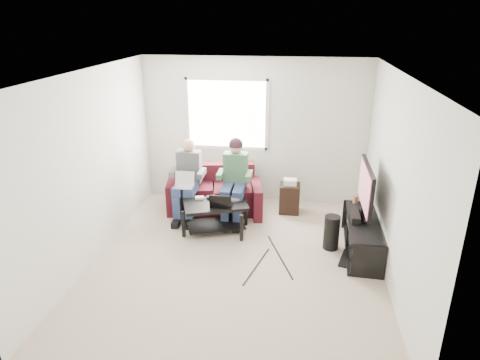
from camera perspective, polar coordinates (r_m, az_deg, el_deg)
name	(u,v)px	position (r m, az deg, el deg)	size (l,w,h in m)	color
floor	(236,261)	(6.15, -0.49, -10.72)	(4.50, 4.50, 0.00)	#C7B29B
ceiling	(236,73)	(5.26, -0.58, 14.08)	(4.50, 4.50, 0.00)	white
wall_back	(255,131)	(7.71, 1.95, 6.51)	(4.50, 4.50, 0.00)	silver
wall_front	(196,270)	(3.59, -5.95, -11.84)	(4.50, 4.50, 0.00)	silver
wall_left	(91,168)	(6.18, -19.21, 1.57)	(4.50, 4.50, 0.00)	silver
wall_right	(395,183)	(5.65, 19.95, -0.32)	(4.50, 4.50, 0.00)	silver
window	(227,114)	(7.68, -1.78, 8.77)	(1.48, 0.04, 1.28)	white
sofa	(214,194)	(7.56, -3.43, -1.88)	(1.80, 1.02, 0.78)	#41101A
person_left	(187,176)	(7.24, -7.02, 0.53)	(0.40, 0.71, 1.31)	navy
person_right	(235,175)	(7.08, -0.73, 0.73)	(0.40, 0.71, 1.36)	navy
laptop_silver	(184,183)	(7.03, -7.53, -0.43)	(0.32, 0.22, 0.24)	silver
coffee_table	(215,210)	(6.79, -3.30, -4.06)	(1.11, 0.89, 0.49)	black
laptop_black	(222,199)	(6.59, -2.46, -2.49)	(0.34, 0.24, 0.24)	black
controller_a	(199,198)	(6.89, -5.42, -2.39)	(0.14, 0.09, 0.04)	silver
controller_b	(211,197)	(6.91, -3.86, -2.28)	(0.14, 0.09, 0.04)	black
controller_c	(235,199)	(6.81, -0.61, -2.58)	(0.14, 0.09, 0.04)	gray
tv_stand	(362,237)	(6.53, 15.91, -7.38)	(0.51, 1.47, 0.48)	black
tv	(366,189)	(6.32, 16.43, -1.13)	(0.12, 1.10, 0.81)	black
soundbar	(355,214)	(6.46, 15.03, -4.45)	(0.12, 0.50, 0.10)	black
drink_cup	(355,199)	(6.95, 15.15, -2.52)	(0.08, 0.08, 0.12)	#986241
console_white	(366,247)	(6.15, 16.42, -8.57)	(0.30, 0.22, 0.06)	silver
console_grey	(360,223)	(6.76, 15.67, -5.57)	(0.34, 0.26, 0.08)	gray
console_black	(363,235)	(6.45, 16.03, -7.00)	(0.38, 0.30, 0.07)	black
subwoofer	(331,232)	(6.47, 12.10, -6.85)	(0.23, 0.23, 0.52)	black
keyboard_floor	(347,258)	(6.36, 14.04, -10.11)	(0.16, 0.48, 0.03)	black
end_table	(290,197)	(7.51, 6.62, -2.30)	(0.35, 0.35, 0.61)	black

